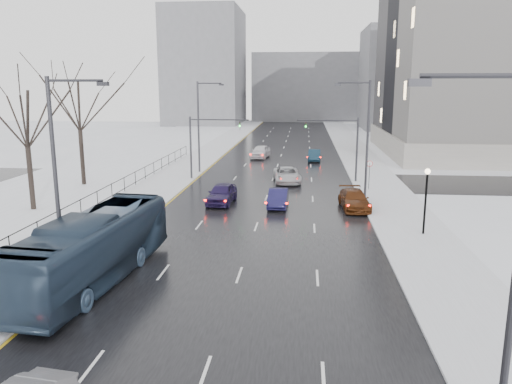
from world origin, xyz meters
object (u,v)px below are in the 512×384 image
(sedan_center_near, at_px, (222,193))
(sedan_right_far, at_px, (354,200))
(mast_signal_left, at_px, (201,140))
(tree_park_d, at_px, (34,210))
(sedan_center_far, at_px, (261,152))
(tree_park_e, at_px, (84,185))
(streetlight_l_far, at_px, (200,122))
(streetlight_r_near, at_px, (508,254))
(streetlight_l_near, at_px, (60,172))
(sedan_right_distant, at_px, (314,155))
(streetlight_r_mid, at_px, (365,134))
(lamppost_r_mid, at_px, (426,192))
(sedan_right_near, at_px, (278,198))
(bus, at_px, (93,248))
(mast_signal_right, at_px, (346,142))
(sedan_right_cross, at_px, (287,175))
(no_uturn_sign, at_px, (370,166))

(sedan_center_near, xyz_separation_m, sedan_right_far, (10.70, -0.83, -0.09))
(mast_signal_left, bearing_deg, tree_park_d, -126.80)
(sedan_center_far, bearing_deg, sedan_right_far, -62.30)
(tree_park_e, relative_size, streetlight_l_far, 1.35)
(streetlight_r_near, distance_m, sedan_center_far, 55.46)
(streetlight_r_near, xyz_separation_m, streetlight_l_near, (-16.33, 10.00, 0.00))
(sedan_right_distant, bearing_deg, tree_park_e, -138.80)
(streetlight_l_far, bearing_deg, streetlight_r_near, -68.75)
(streetlight_r_mid, xyz_separation_m, sedan_right_far, (-0.97, -3.16, -4.84))
(streetlight_r_near, relative_size, streetlight_l_far, 1.00)
(tree_park_e, height_order, lamppost_r_mid, tree_park_e)
(tree_park_d, bearing_deg, sedan_center_far, 63.34)
(streetlight_l_far, xyz_separation_m, sedan_center_far, (5.53, 12.19, -4.72))
(tree_park_e, distance_m, streetlight_r_mid, 27.25)
(streetlight_r_near, distance_m, streetlight_l_far, 45.06)
(tree_park_d, distance_m, sedan_right_near, 19.23)
(sedan_center_far, bearing_deg, tree_park_d, -108.74)
(lamppost_r_mid, bearing_deg, tree_park_d, 172.09)
(streetlight_l_near, xyz_separation_m, sedan_center_far, (5.53, 44.19, -4.72))
(streetlight_l_near, bearing_deg, streetlight_l_far, 90.00)
(streetlight_r_near, bearing_deg, mast_signal_left, 112.18)
(lamppost_r_mid, height_order, sedan_center_far, lamppost_r_mid)
(streetlight_r_mid, relative_size, bus, 0.81)
(tree_park_e, xyz_separation_m, streetlight_r_mid, (26.37, -4.00, 5.62))
(sedan_center_far, distance_m, sedan_right_distant, 7.40)
(sedan_right_distant, bearing_deg, sedan_right_far, -81.55)
(mast_signal_right, relative_size, sedan_right_distant, 1.48)
(tree_park_e, bearing_deg, mast_signal_left, 20.19)
(streetlight_l_near, height_order, bus, streetlight_l_near)
(tree_park_d, relative_size, streetlight_l_far, 1.25)
(tree_park_d, relative_size, sedan_center_near, 2.57)
(sedan_right_near, bearing_deg, sedan_right_cross, 89.05)
(sedan_center_near, bearing_deg, sedan_center_far, 91.47)
(sedan_center_far, bearing_deg, streetlight_l_near, -89.21)
(tree_park_e, bearing_deg, sedan_right_near, -19.93)
(tree_park_d, xyz_separation_m, streetlight_l_far, (9.63, 18.00, 5.62))
(streetlight_l_far, relative_size, sedan_right_near, 2.33)
(mast_signal_right, relative_size, sedan_right_cross, 1.19)
(streetlight_l_far, distance_m, sedan_center_far, 14.20)
(sedan_center_far, bearing_deg, sedan_right_distant, -7.26)
(sedan_center_near, bearing_deg, mast_signal_left, 113.65)
(mast_signal_left, distance_m, sedan_right_near, 14.33)
(lamppost_r_mid, bearing_deg, sedan_right_near, 144.61)
(mast_signal_right, xyz_separation_m, sedan_right_cross, (-5.81, -0.71, -3.31))
(streetlight_l_far, distance_m, mast_signal_right, 16.07)
(streetlight_r_mid, relative_size, sedan_center_near, 2.06)
(no_uturn_sign, distance_m, bus, 28.58)
(streetlight_r_mid, distance_m, sedan_right_near, 9.03)
(bus, bearing_deg, sedan_center_far, 89.49)
(streetlight_r_near, bearing_deg, streetlight_l_far, 111.25)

